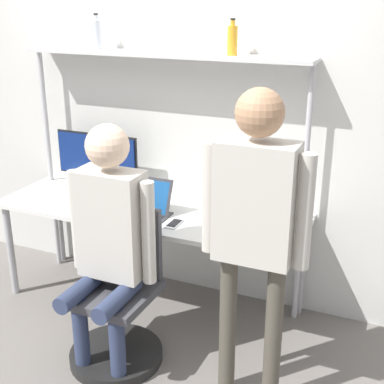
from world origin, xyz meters
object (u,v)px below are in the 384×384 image
(monitor, at_px, (97,159))
(bottle_amber, at_px, (232,40))
(office_chair, at_px, (118,315))
(laptop, at_px, (148,206))
(person_seated, at_px, (109,230))
(bottle_clear, at_px, (97,34))
(person_standing, at_px, (255,214))
(cell_phone, at_px, (174,224))

(monitor, distance_m, bottle_amber, 1.32)
(office_chair, xyz_separation_m, bottle_amber, (0.38, 0.84, 1.53))
(laptop, bearing_deg, bottle_amber, 35.99)
(person_seated, bearing_deg, bottle_clear, 123.25)
(office_chair, xyz_separation_m, person_seated, (-0.00, -0.05, 0.57))
(laptop, relative_size, bottle_clear, 1.26)
(person_seated, height_order, person_standing, person_standing)
(cell_phone, height_order, office_chair, office_chair)
(laptop, bearing_deg, bottle_clear, 148.40)
(person_seated, relative_size, person_standing, 0.86)
(monitor, distance_m, office_chair, 1.21)
(person_seated, relative_size, bottle_clear, 6.21)
(laptop, distance_m, bottle_clear, 1.21)
(laptop, xyz_separation_m, person_standing, (0.88, -0.54, 0.29))
(person_seated, distance_m, bottle_clear, 1.43)
(person_seated, height_order, bottle_amber, bottle_amber)
(person_seated, bearing_deg, laptop, 95.81)
(person_standing, bearing_deg, cell_phone, 144.68)
(cell_phone, xyz_separation_m, bottle_amber, (0.21, 0.40, 1.09))
(cell_phone, distance_m, bottle_clear, 1.39)
(cell_phone, xyz_separation_m, person_seated, (-0.17, -0.49, 0.13))
(monitor, height_order, bottle_amber, bottle_amber)
(person_standing, bearing_deg, monitor, 150.43)
(office_chair, bearing_deg, bottle_clear, 124.69)
(laptop, relative_size, person_standing, 0.17)
(person_standing, bearing_deg, laptop, 148.53)
(laptop, height_order, bottle_amber, bottle_amber)
(bottle_clear, bearing_deg, person_seated, -56.75)
(bottle_amber, bearing_deg, monitor, -177.33)
(laptop, xyz_separation_m, bottle_clear, (-0.52, 0.32, 1.04))
(cell_phone, bearing_deg, bottle_amber, 61.54)
(bottle_clear, xyz_separation_m, bottle_amber, (0.96, 0.00, -0.01))
(bottle_amber, bearing_deg, person_standing, -62.83)
(monitor, relative_size, cell_phone, 4.37)
(cell_phone, relative_size, bottle_amber, 0.69)
(bottle_clear, bearing_deg, laptop, -31.60)
(office_chair, relative_size, bottle_clear, 3.99)
(monitor, bearing_deg, laptop, -26.37)
(monitor, bearing_deg, cell_phone, -24.15)
(monitor, xyz_separation_m, bottle_clear, (0.03, 0.05, 0.87))
(office_chair, height_order, person_standing, person_standing)
(bottle_amber, bearing_deg, office_chair, -114.63)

